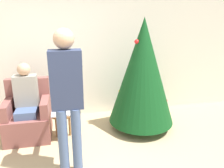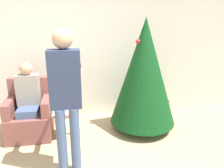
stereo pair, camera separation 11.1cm
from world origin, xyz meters
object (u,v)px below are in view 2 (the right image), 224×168
person_seated (28,97)px  christmas_tree (144,72)px  armchair (31,116)px  side_stool (63,117)px  person_standing (66,91)px

person_seated → christmas_tree: bearing=-2.2°
armchair → side_stool: (0.55, -0.20, 0.02)m
side_stool → person_seated: bearing=161.9°
armchair → person_standing: bearing=-57.8°
person_standing → side_stool: size_ratio=4.11×
armchair → person_standing: person_standing is taller
armchair → person_seated: bearing=-90.0°
christmas_tree → side_stool: 1.53m
side_stool → person_standing: bearing=-82.9°
christmas_tree → side_stool: (-1.37, -0.10, -0.67)m
christmas_tree → armchair: christmas_tree is taller
christmas_tree → side_stool: size_ratio=4.41×
armchair → person_seated: size_ratio=0.77×
armchair → person_standing: 1.42m
person_seated → armchair: bearing=90.0°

